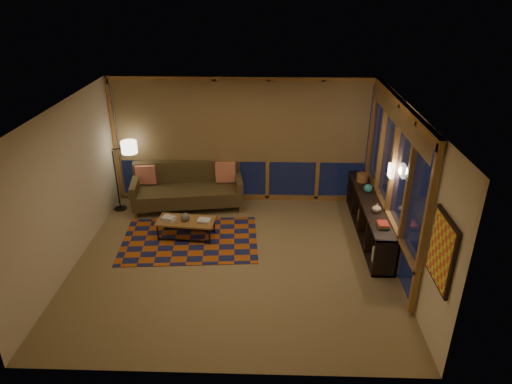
{
  "coord_description": "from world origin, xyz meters",
  "views": [
    {
      "loc": [
        0.58,
        -6.66,
        4.52
      ],
      "look_at": [
        0.36,
        0.44,
        1.12
      ],
      "focal_mm": 32.0,
      "sensor_mm": 36.0,
      "label": 1
    }
  ],
  "objects_px": {
    "floor_lamp": "(116,177)",
    "bookshelf": "(369,217)",
    "coffee_table": "(187,228)",
    "sofa": "(188,187)"
  },
  "relations": [
    {
      "from": "floor_lamp",
      "to": "coffee_table",
      "type": "bearing_deg",
      "value": -62.35
    },
    {
      "from": "coffee_table",
      "to": "floor_lamp",
      "type": "distance_m",
      "value": 2.03
    },
    {
      "from": "floor_lamp",
      "to": "sofa",
      "type": "bearing_deg",
      "value": -23.02
    },
    {
      "from": "coffee_table",
      "to": "bookshelf",
      "type": "xyz_separation_m",
      "value": [
        3.46,
        0.22,
        0.18
      ]
    },
    {
      "from": "floor_lamp",
      "to": "bookshelf",
      "type": "relative_size",
      "value": 0.52
    },
    {
      "from": "coffee_table",
      "to": "floor_lamp",
      "type": "height_order",
      "value": "floor_lamp"
    },
    {
      "from": "coffee_table",
      "to": "bookshelf",
      "type": "height_order",
      "value": "bookshelf"
    },
    {
      "from": "sofa",
      "to": "bookshelf",
      "type": "xyz_separation_m",
      "value": [
        3.63,
        -1.0,
        -0.11
      ]
    },
    {
      "from": "sofa",
      "to": "bookshelf",
      "type": "bearing_deg",
      "value": -24.02
    },
    {
      "from": "sofa",
      "to": "coffee_table",
      "type": "distance_m",
      "value": 1.27
    }
  ]
}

